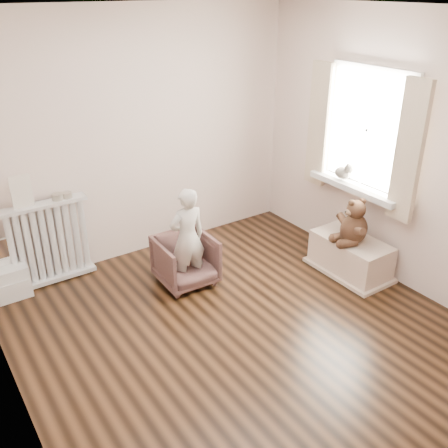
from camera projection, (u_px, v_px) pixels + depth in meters
floor at (238, 328)px, 4.41m from camera, size 3.60×3.60×0.01m
ceiling at (243, 8)px, 3.28m from camera, size 3.60×3.60×0.01m
back_wall at (139, 137)px, 5.19m from camera, size 3.60×0.02×2.60m
right_wall at (394, 152)px, 4.75m from camera, size 0.02×3.60×2.60m
window at (368, 130)px, 4.89m from camera, size 0.03×0.90×1.10m
window_sill at (355, 187)px, 5.10m from camera, size 0.22×1.10×0.06m
curtain_left at (409, 152)px, 4.44m from camera, size 0.06×0.26×1.30m
curtain_right at (319, 125)px, 5.29m from camera, size 0.06×0.26×1.30m
radiator at (50, 247)px, 4.94m from camera, size 0.82×0.16×0.87m
paper_doll at (21, 191)px, 4.58m from camera, size 0.19×0.02×0.32m
tin_a at (57, 197)px, 4.79m from camera, size 0.11×0.11×0.06m
tin_b at (67, 195)px, 4.84m from camera, size 0.10×0.10×0.05m
toy_vanity at (6, 272)px, 4.74m from camera, size 0.38×0.27×0.59m
armchair at (186, 261)px, 4.98m from camera, size 0.56×0.57×0.50m
child at (187, 238)px, 4.82m from camera, size 0.38×0.26×1.02m
toy_bench at (350, 255)px, 5.18m from camera, size 0.43×0.81×0.38m
teddy_bear at (355, 216)px, 4.93m from camera, size 0.44×0.38×0.47m
plush_cat at (343, 170)px, 5.17m from camera, size 0.19×0.26×0.20m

